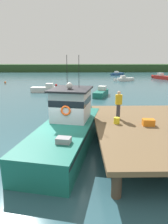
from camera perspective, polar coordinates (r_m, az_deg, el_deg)
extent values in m
plane|color=#2D5660|center=(11.17, -6.06, -9.68)|extent=(200.00, 200.00, 0.00)
cylinder|color=#4C3D2D|center=(7.41, 9.15, -19.32)|extent=(0.36, 0.36, 1.00)
cylinder|color=#4C3D2D|center=(14.85, 3.71, -1.23)|extent=(0.36, 0.36, 1.00)
cylinder|color=#4C3D2D|center=(16.13, 22.45, -1.05)|extent=(0.36, 0.36, 1.00)
cube|color=brown|center=(11.37, 18.69, -4.00)|extent=(6.00, 9.00, 0.20)
cube|color=#196B5B|center=(10.94, -5.09, -7.06)|extent=(4.14, 8.35, 1.10)
cone|color=#196B5B|center=(15.45, -0.05, -0.35)|extent=(1.46, 1.99, 1.10)
cube|color=black|center=(10.78, -5.15, -4.85)|extent=(4.12, 8.20, 0.12)
cube|color=#196B5B|center=(10.72, -5.17, -4.04)|extent=(4.18, 8.36, 0.12)
cube|color=silver|center=(11.60, -3.61, 1.78)|extent=(2.32, 2.55, 1.80)
cube|color=black|center=(11.53, -3.64, 3.31)|extent=(2.35, 2.58, 0.36)
cube|color=#232328|center=(11.42, -3.69, 6.43)|extent=(2.62, 2.90, 0.10)
sphere|color=white|center=(11.10, -4.11, 7.37)|extent=(0.36, 0.36, 0.36)
cylinder|color=black|center=(11.89, -4.81, 11.35)|extent=(0.03, 0.03, 1.80)
cylinder|color=black|center=(11.72, -1.45, 11.35)|extent=(0.03, 0.03, 1.80)
cube|color=#939399|center=(8.57, -5.75, -8.25)|extent=(0.68, 0.56, 0.36)
torus|color=orange|center=(8.42, -13.22, -9.92)|extent=(0.67, 0.67, 0.12)
torus|color=#EA5119|center=(10.54, -5.18, 0.38)|extent=(0.55, 0.21, 0.54)
cube|color=orange|center=(11.18, 17.65, -2.78)|extent=(0.63, 0.49, 0.34)
cylinder|color=yellow|center=(11.09, 9.17, -2.39)|extent=(0.32, 0.32, 0.34)
cylinder|color=#383842|center=(11.91, 9.60, 0.12)|extent=(0.22, 0.22, 0.86)
cube|color=gold|center=(11.75, 9.75, 3.46)|extent=(0.36, 0.22, 0.56)
sphere|color=beige|center=(11.68, 9.83, 5.34)|extent=(0.20, 0.20, 0.20)
cube|color=#285184|center=(57.01, 9.58, 10.50)|extent=(3.50, 2.99, 0.64)
cone|color=#285184|center=(55.43, 8.00, 10.43)|extent=(1.09, 1.04, 0.64)
cube|color=silver|center=(56.52, 9.17, 11.05)|extent=(1.24, 1.24, 0.48)
cube|color=silver|center=(28.88, -10.92, 6.21)|extent=(3.84, 1.34, 0.69)
cone|color=silver|center=(28.49, -6.21, 6.27)|extent=(0.97, 0.72, 0.69)
cube|color=silver|center=(28.67, -9.66, 7.42)|extent=(0.98, 1.00, 0.52)
cube|color=red|center=(48.83, 21.22, 9.04)|extent=(2.95, 4.37, 0.76)
cone|color=red|center=(50.66, 19.07, 9.41)|extent=(1.13, 1.27, 0.76)
cube|color=silver|center=(49.28, 20.68, 9.92)|extent=(1.41, 1.40, 0.57)
cube|color=silver|center=(43.09, 11.59, 8.98)|extent=(3.65, 2.12, 0.63)
cone|color=silver|center=(42.04, 9.00, 8.95)|extent=(1.02, 0.87, 0.63)
cube|color=silver|center=(42.73, 10.92, 9.71)|extent=(1.10, 1.11, 0.47)
cube|color=#196B5B|center=(25.37, 4.76, 5.21)|extent=(2.30, 3.89, 0.67)
cone|color=#196B5B|center=(27.61, 5.84, 5.98)|extent=(0.94, 1.09, 0.67)
cube|color=silver|center=(25.91, 5.11, 6.72)|extent=(1.19, 1.18, 0.51)
sphere|color=red|center=(34.46, -7.85, 7.51)|extent=(0.42, 0.42, 0.42)
sphere|color=#EA5B19|center=(40.81, -21.27, 7.76)|extent=(0.37, 0.37, 0.37)
cube|color=#284723|center=(72.19, -1.87, 12.31)|extent=(120.00, 8.00, 2.40)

